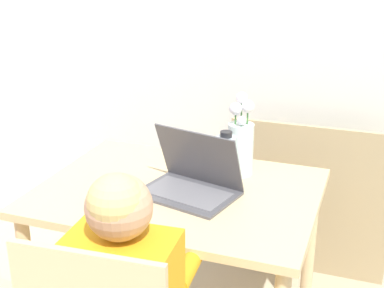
{
  "coord_description": "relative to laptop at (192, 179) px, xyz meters",
  "views": [
    {
      "loc": [
        0.8,
        -0.22,
        1.55
      ],
      "look_at": [
        0.19,
        1.46,
        0.88
      ],
      "focal_mm": 50.0,
      "sensor_mm": 36.0,
      "label": 1
    }
  ],
  "objects": [
    {
      "name": "laptop",
      "position": [
        0.0,
        0.0,
        0.0
      ],
      "size": [
        0.38,
        0.31,
        0.23
      ],
      "rotation": [
        0.0,
        0.0,
        -0.24
      ],
      "color": "#4C4C51",
      "rests_on": "dining_table"
    },
    {
      "name": "wall_back",
      "position": [
        -0.2,
        0.78,
        0.49
      ],
      "size": [
        6.4,
        0.05,
        2.5
      ],
      "color": "silver",
      "rests_on": "ground_plane"
    },
    {
      "name": "cardboard_panel",
      "position": [
        0.35,
        0.67,
        -0.35
      ],
      "size": [
        0.75,
        0.13,
        0.81
      ],
      "color": "tan",
      "rests_on": "ground_plane"
    },
    {
      "name": "flower_vase",
      "position": [
        0.12,
        0.23,
        0.08
      ],
      "size": [
        0.1,
        0.1,
        0.33
      ],
      "color": "silver",
      "rests_on": "dining_table"
    },
    {
      "name": "dining_table",
      "position": [
        -0.06,
        0.01,
        -0.15
      ],
      "size": [
        1.02,
        0.76,
        0.7
      ],
      "color": "#D6B784",
      "rests_on": "ground_plane"
    },
    {
      "name": "water_bottle",
      "position": [
        0.09,
        0.11,
        0.05
      ],
      "size": [
        0.07,
        0.07,
        0.21
      ],
      "color": "silver",
      "rests_on": "dining_table"
    }
  ]
}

